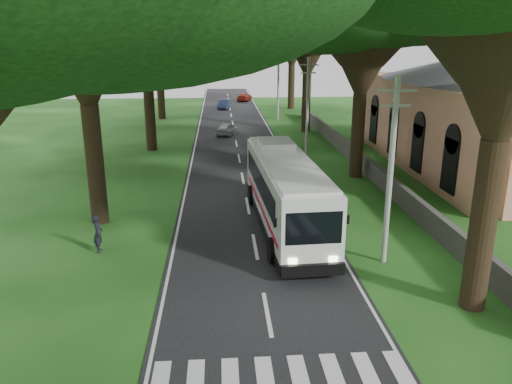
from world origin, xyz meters
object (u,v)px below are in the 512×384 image
object	(u,v)px
pole_far	(278,84)
coach_bus	(285,191)
distant_car_a	(227,129)
pedestrian	(98,233)
church	(487,103)
distant_car_c	(244,97)
pole_near	(391,169)
distant_car_b	(224,104)
pole_mid	(307,107)

from	to	relation	value
pole_far	coach_bus	size ratio (longest dim) A/B	0.64
distant_car_a	pedestrian	distance (m)	29.26
church	distant_car_c	size ratio (longest dim) A/B	5.64
pole_near	pole_far	bearing A→B (deg)	90.00
coach_bus	distant_car_c	distance (m)	54.66
distant_car_c	coach_bus	bearing A→B (deg)	104.37
distant_car_b	pedestrian	bearing A→B (deg)	-85.87
church	distant_car_b	distance (m)	39.79
distant_car_a	pole_mid	bearing A→B (deg)	140.23
pole_mid	pedestrian	world-z (taller)	pole_mid
coach_bus	distant_car_b	distance (m)	45.99
distant_car_b	distant_car_c	xyz separation A→B (m)	(3.28, 8.74, -0.00)
pole_far	distant_car_b	bearing A→B (deg)	121.13
pole_mid	pole_far	distance (m)	20.00
distant_car_c	church	bearing A→B (deg)	124.58
pole_far	distant_car_b	xyz separation A→B (m)	(-6.30, 10.43, -3.53)
pole_far	pedestrian	world-z (taller)	pole_far
pole_near	distant_car_c	size ratio (longest dim) A/B	1.88
pole_near	distant_car_b	distance (m)	50.94
pole_near	distant_car_b	bearing A→B (deg)	97.12
pole_near	distant_car_b	size ratio (longest dim) A/B	2.12
distant_car_a	distant_car_b	bearing A→B (deg)	-70.55
pole_far	distant_car_a	xyz separation A→B (m)	(-6.30, -9.42, -3.54)
pole_far	distant_car_b	world-z (taller)	pole_far
pole_mid	distant_car_b	distance (m)	31.28
church	pedestrian	size ratio (longest dim) A/B	13.52
pole_far	pedestrian	bearing A→B (deg)	-108.45
church	coach_bus	bearing A→B (deg)	-145.69
church	pole_far	bearing A→B (deg)	116.82
pole_far	pole_near	bearing A→B (deg)	-90.00
pole_near	pedestrian	world-z (taller)	pole_near
pole_mid	coach_bus	bearing A→B (deg)	-103.71
pole_mid	pedestrian	xyz separation A→B (m)	(-12.67, -17.98, -3.29)
church	pole_far	world-z (taller)	church
church	pedestrian	world-z (taller)	church
church	distant_car_a	bearing A→B (deg)	141.15
distant_car_b	pole_near	bearing A→B (deg)	-71.26
coach_bus	distant_car_a	bearing A→B (deg)	92.77
pole_far	distant_car_a	world-z (taller)	pole_far
church	distant_car_a	xyz separation A→B (m)	(-18.66, 15.03, -4.27)
coach_bus	distant_car_a	world-z (taller)	coach_bus
church	coach_bus	distance (m)	19.76
pole_mid	pedestrian	distance (m)	22.24
pole_far	distant_car_a	bearing A→B (deg)	-123.77
pole_near	distant_car_b	xyz separation A→B (m)	(-6.30, 50.43, -3.53)
church	pole_far	xyz separation A→B (m)	(-12.36, 24.45, -0.73)
pole_mid	pole_near	bearing A→B (deg)	-90.00
pole_near	pole_mid	size ratio (longest dim) A/B	1.00
distant_car_a	pedestrian	size ratio (longest dim) A/B	2.00
distant_car_b	distant_car_a	bearing A→B (deg)	-78.38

